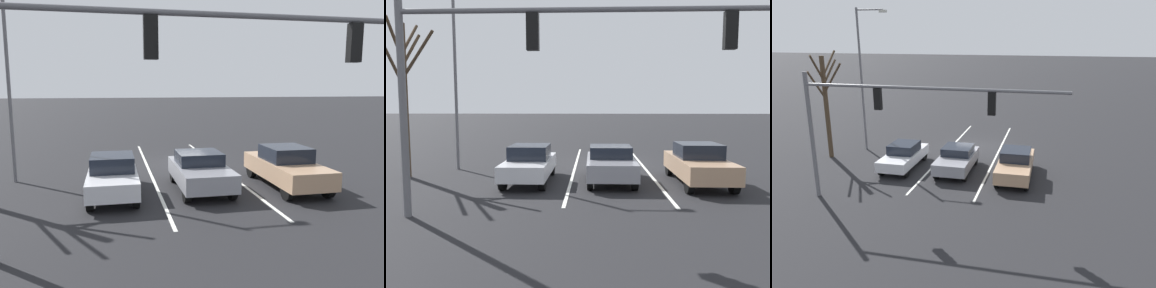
{
  "view_description": "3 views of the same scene",
  "coord_description": "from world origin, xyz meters",
  "views": [
    {
      "loc": [
        3.27,
        18.55,
        3.88
      ],
      "look_at": [
        0.25,
        4.19,
        1.64
      ],
      "focal_mm": 35.0,
      "sensor_mm": 36.0,
      "label": 1
    },
    {
      "loc": [
        0.85,
        19.92,
        3.06
      ],
      "look_at": [
        1.38,
        6.27,
        1.65
      ],
      "focal_mm": 35.0,
      "sensor_mm": 36.0,
      "label": 2
    },
    {
      "loc": [
        -5.04,
        25.02,
        7.7
      ],
      "look_at": [
        -0.31,
        5.09,
        1.68
      ],
      "focal_mm": 35.0,
      "sensor_mm": 36.0,
      "label": 3
    }
  ],
  "objects": [
    {
      "name": "car_silver_rightlane_front",
      "position": [
        3.37,
        5.18,
        0.76
      ],
      "size": [
        1.71,
        4.28,
        1.48
      ],
      "color": "silver",
      "rests_on": "ground_plane"
    },
    {
      "name": "ground_plane",
      "position": [
        0.0,
        0.0,
        0.0
      ],
      "size": [
        240.0,
        240.0,
        0.0
      ],
      "primitive_type": "plane",
      "color": "black"
    },
    {
      "name": "street_lamp_right_shoulder",
      "position": [
        7.11,
        2.34,
        5.31
      ],
      "size": [
        2.08,
        0.24,
        9.32
      ],
      "color": "slate",
      "rests_on": "ground_plane"
    },
    {
      "name": "lane_stripe_left_divider",
      "position": [
        -1.71,
        1.51,
        0.01
      ],
      "size": [
        0.12,
        15.03,
        0.01
      ],
      "primitive_type": "cube",
      "color": "silver",
      "rests_on": "ground_plane"
    },
    {
      "name": "car_gray_midlane_front",
      "position": [
        0.12,
        5.04,
        0.75
      ],
      "size": [
        1.87,
        4.03,
        1.43
      ],
      "color": "gray",
      "rests_on": "ground_plane"
    },
    {
      "name": "bare_tree_near",
      "position": [
        8.72,
        4.42,
        3.75
      ],
      "size": [
        1.85,
        3.02,
        6.71
      ],
      "color": "#423323",
      "rests_on": "ground_plane"
    },
    {
      "name": "traffic_signal_gantry",
      "position": [
        2.2,
        10.02,
        4.44
      ],
      "size": [
        11.83,
        0.37,
        6.07
      ],
      "color": "slate",
      "rests_on": "ground_plane"
    },
    {
      "name": "lane_stripe_center_divider",
      "position": [
        1.71,
        1.51,
        0.01
      ],
      "size": [
        0.12,
        15.03,
        0.01
      ],
      "primitive_type": "cube",
      "color": "silver",
      "rests_on": "ground_plane"
    },
    {
      "name": "car_tan_leftlane_front",
      "position": [
        -3.29,
        5.26,
        0.8
      ],
      "size": [
        1.8,
        4.67,
        1.59
      ],
      "color": "tan",
      "rests_on": "ground_plane"
    }
  ]
}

